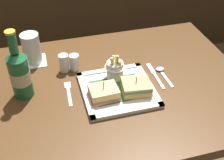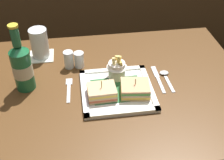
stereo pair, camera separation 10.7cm
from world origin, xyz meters
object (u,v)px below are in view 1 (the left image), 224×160
(water_glass, at_px, (32,50))
(dining_table, at_px, (107,117))
(sandwich_half_left, at_px, (104,93))
(square_plate, at_px, (118,90))
(fork, at_px, (69,92))
(salt_shaker, at_px, (64,64))
(beer_bottle, at_px, (20,73))
(fries_cup, at_px, (115,67))
(pepper_shaker, at_px, (75,63))
(spoon, at_px, (162,72))
(sandwich_half_right, at_px, (136,87))
(knife, at_px, (155,74))

(water_glass, bearing_deg, dining_table, -42.84)
(sandwich_half_left, bearing_deg, square_plate, 26.17)
(water_glass, relative_size, fork, 0.91)
(salt_shaker, bearing_deg, dining_table, -45.30)
(sandwich_half_left, distance_m, beer_bottle, 0.30)
(fries_cup, relative_size, pepper_shaker, 1.63)
(fork, bearing_deg, spoon, 3.22)
(beer_bottle, bearing_deg, sandwich_half_left, -20.92)
(sandwich_half_right, height_order, pepper_shaker, sandwich_half_right)
(knife, bearing_deg, pepper_shaker, 157.60)
(sandwich_half_right, distance_m, knife, 0.14)
(square_plate, distance_m, spoon, 0.21)
(square_plate, distance_m, pepper_shaker, 0.22)
(fork, xyz_separation_m, salt_shaker, (0.01, 0.14, 0.03))
(square_plate, xyz_separation_m, pepper_shaker, (-0.13, 0.18, 0.02))
(dining_table, relative_size, fries_cup, 10.14)
(sandwich_half_left, distance_m, water_glass, 0.38)
(fries_cup, bearing_deg, square_plate, -97.51)
(knife, height_order, pepper_shaker, pepper_shaker)
(dining_table, bearing_deg, beer_bottle, 173.69)
(fork, distance_m, knife, 0.34)
(spoon, bearing_deg, water_glass, 156.37)
(sandwich_half_left, distance_m, spoon, 0.28)
(fork, bearing_deg, square_plate, -13.45)
(sandwich_half_left, relative_size, salt_shaker, 1.37)
(dining_table, distance_m, knife, 0.26)
(square_plate, height_order, sandwich_half_right, sandwich_half_right)
(sandwich_half_left, distance_m, fries_cup, 0.12)
(dining_table, distance_m, fork, 0.22)
(dining_table, height_order, knife, knife)
(beer_bottle, distance_m, spoon, 0.54)
(square_plate, bearing_deg, beer_bottle, 167.32)
(dining_table, height_order, square_plate, square_plate)
(fries_cup, height_order, knife, fries_cup)
(square_plate, relative_size, knife, 1.54)
(square_plate, xyz_separation_m, fork, (-0.17, 0.04, -0.00))
(knife, bearing_deg, beer_bottle, 178.07)
(dining_table, bearing_deg, sandwich_half_right, -37.70)
(fries_cup, bearing_deg, fork, -170.91)
(square_plate, bearing_deg, spoon, 17.40)
(knife, relative_size, salt_shaker, 2.29)
(fork, bearing_deg, water_glass, 115.04)
(knife, bearing_deg, dining_table, -175.39)
(salt_shaker, bearing_deg, pepper_shaker, 0.00)
(water_glass, height_order, knife, water_glass)
(dining_table, bearing_deg, knife, 4.61)
(square_plate, xyz_separation_m, knife, (0.17, 0.06, -0.00))
(fork, height_order, spoon, spoon)
(water_glass, distance_m, knife, 0.50)
(square_plate, bearing_deg, sandwich_half_left, -153.83)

